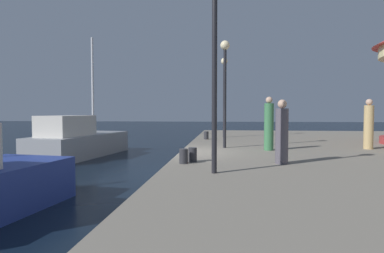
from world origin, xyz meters
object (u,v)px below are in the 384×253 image
(bollard_south, at_px, (193,155))
(person_far_corner, at_px, (369,126))
(bollard_north, at_px, (206,135))
(person_near_carousel, at_px, (269,125))
(lamp_post_near_edge, at_px, (215,44))
(lamp_post_mid_promenade, at_px, (225,74))
(bollard_center, at_px, (184,156))
(person_mid_promenade, at_px, (282,134))
(lamp_post_far_end, at_px, (224,83))
(sailboat_grey, at_px, (78,141))

(bollard_south, relative_size, person_far_corner, 0.21)
(bollard_north, bearing_deg, person_far_corner, -30.28)
(bollard_south, bearing_deg, person_near_carousel, 50.58)
(lamp_post_near_edge, bearing_deg, lamp_post_mid_promenade, 87.57)
(bollard_center, relative_size, bollard_south, 1.00)
(bollard_center, xyz_separation_m, person_near_carousel, (2.69, 3.36, 0.71))
(person_near_carousel, height_order, person_mid_promenade, person_near_carousel)
(lamp_post_far_end, height_order, bollard_south, lamp_post_far_end)
(sailboat_grey, distance_m, bollard_south, 8.77)
(bollard_south, bearing_deg, bollard_north, 90.38)
(bollard_center, height_order, person_far_corner, person_far_corner)
(bollard_south, bearing_deg, lamp_post_far_end, 84.66)
(lamp_post_far_end, xyz_separation_m, bollard_south, (-0.84, -8.99, -2.75))
(sailboat_grey, distance_m, person_mid_promenade, 10.72)
(lamp_post_near_edge, xyz_separation_m, lamp_post_far_end, (0.18, 10.64, 0.02))
(bollard_center, distance_m, bollard_south, 0.40)
(lamp_post_far_end, bearing_deg, person_near_carousel, -74.60)
(sailboat_grey, distance_m, bollard_center, 8.87)
(bollard_north, bearing_deg, sailboat_grey, -168.31)
(lamp_post_near_edge, distance_m, lamp_post_mid_promenade, 5.32)
(bollard_north, bearing_deg, lamp_post_near_edge, -85.56)
(sailboat_grey, xyz_separation_m, person_mid_promenade, (8.63, -6.31, 0.84))
(lamp_post_mid_promenade, distance_m, bollard_south, 4.60)
(person_near_carousel, bearing_deg, sailboat_grey, 159.91)
(person_mid_promenade, bearing_deg, bollard_north, 108.05)
(sailboat_grey, height_order, person_far_corner, sailboat_grey)
(lamp_post_near_edge, height_order, bollard_center, lamp_post_near_edge)
(bollard_south, xyz_separation_m, person_far_corner, (6.25, 3.79, 0.68))
(lamp_post_mid_promenade, xyz_separation_m, bollard_center, (-1.10, -4.01, -2.64))
(sailboat_grey, relative_size, person_near_carousel, 3.22)
(lamp_post_mid_promenade, height_order, bollard_south, lamp_post_mid_promenade)
(sailboat_grey, height_order, lamp_post_mid_promenade, sailboat_grey)
(lamp_post_mid_promenade, height_order, person_near_carousel, lamp_post_mid_promenade)
(bollard_north, xyz_separation_m, person_mid_promenade, (2.47, -7.58, 0.61))
(person_mid_promenade, bearing_deg, bollard_center, -175.11)
(lamp_post_far_end, distance_m, bollard_south, 9.44)
(bollard_south, distance_m, person_far_corner, 7.35)
(lamp_post_far_end, height_order, person_far_corner, lamp_post_far_end)
(lamp_post_far_end, bearing_deg, sailboat_grey, -158.41)
(bollard_north, height_order, bollard_center, same)
(sailboat_grey, relative_size, bollard_center, 15.64)
(sailboat_grey, relative_size, bollard_north, 15.64)
(person_near_carousel, bearing_deg, lamp_post_mid_promenade, 157.92)
(bollard_north, relative_size, bollard_south, 1.00)
(lamp_post_near_edge, relative_size, bollard_south, 10.73)
(lamp_post_mid_promenade, bearing_deg, bollard_north, 103.80)
(lamp_post_far_end, xyz_separation_m, person_mid_promenade, (1.58, -9.10, -2.14))
(lamp_post_near_edge, xyz_separation_m, person_far_corner, (5.60, 5.44, -2.05))
(lamp_post_near_edge, xyz_separation_m, bollard_center, (-0.87, 1.31, -2.74))
(lamp_post_mid_promenade, distance_m, person_far_corner, 5.72)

